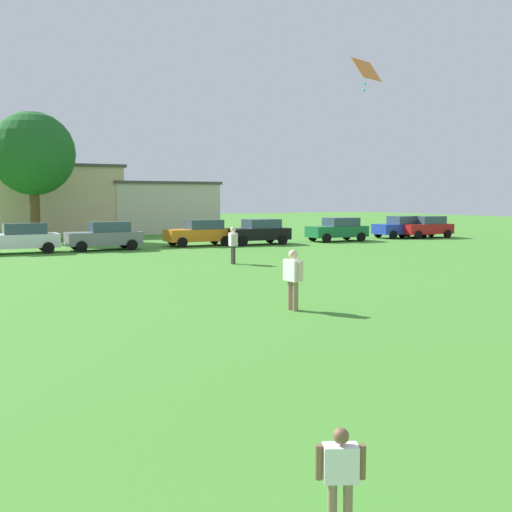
% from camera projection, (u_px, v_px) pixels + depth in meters
% --- Properties ---
extents(ground_plane, '(160.00, 160.00, 0.00)m').
position_uv_depth(ground_plane, '(5.00, 267.00, 27.56)').
color(ground_plane, '#42842D').
extents(child_kite_flyer, '(0.43, 0.30, 0.99)m').
position_uv_depth(child_kite_flyer, '(340.00, 470.00, 5.65)').
color(child_kite_flyer, '#8C7259').
rests_on(child_kite_flyer, ground).
extents(adult_bystander, '(0.36, 0.79, 1.68)m').
position_uv_depth(adult_bystander, '(293.00, 275.00, 16.77)').
color(adult_bystander, '#8C7259').
rests_on(adult_bystander, ground).
extents(bystander_near_trees, '(0.43, 0.82, 1.75)m').
position_uv_depth(bystander_near_trees, '(233.00, 242.00, 28.56)').
color(bystander_near_trees, '#3F3833').
rests_on(bystander_near_trees, ground).
extents(kite, '(1.26, 0.88, 1.10)m').
position_uv_depth(kite, '(366.00, 71.00, 20.79)').
color(kite, orange).
extents(parked_car_white_1, '(4.30, 2.02, 1.68)m').
position_uv_depth(parked_car_white_1, '(20.00, 238.00, 34.10)').
color(parked_car_white_1, white).
rests_on(parked_car_white_1, ground).
extents(parked_car_gray_2, '(4.30, 2.02, 1.68)m').
position_uv_depth(parked_car_gray_2, '(105.00, 236.00, 36.20)').
color(parked_car_gray_2, slate).
rests_on(parked_car_gray_2, ground).
extents(parked_car_orange_3, '(4.30, 2.02, 1.68)m').
position_uv_depth(parked_car_orange_3, '(200.00, 232.00, 39.45)').
color(parked_car_orange_3, orange).
rests_on(parked_car_orange_3, ground).
extents(parked_car_black_4, '(4.30, 2.02, 1.68)m').
position_uv_depth(parked_car_black_4, '(258.00, 232.00, 40.53)').
color(parked_car_black_4, black).
rests_on(parked_car_black_4, ground).
extents(parked_car_green_5, '(4.30, 2.02, 1.68)m').
position_uv_depth(parked_car_green_5, '(338.00, 229.00, 43.55)').
color(parked_car_green_5, '#196B38').
rests_on(parked_car_green_5, ground).
extents(parked_car_blue_6, '(4.30, 2.02, 1.68)m').
position_uv_depth(parked_car_blue_6, '(402.00, 227.00, 47.28)').
color(parked_car_blue_6, '#1E38AD').
rests_on(parked_car_blue_6, ground).
extents(parked_car_red_7, '(4.30, 2.02, 1.68)m').
position_uv_depth(parked_car_red_7, '(426.00, 227.00, 47.20)').
color(parked_car_red_7, red).
rests_on(parked_car_red_7, ground).
extents(tree_far_right, '(5.86, 5.86, 9.14)m').
position_uv_depth(tree_far_right, '(33.00, 154.00, 43.05)').
color(tree_far_right, brown).
rests_on(tree_far_right, ground).
extents(house_left, '(9.55, 6.97, 4.49)m').
position_uv_depth(house_left, '(158.00, 207.00, 54.79)').
color(house_left, beige).
rests_on(house_left, ground).
extents(house_right, '(11.51, 6.75, 5.80)m').
position_uv_depth(house_right, '(48.00, 200.00, 50.49)').
color(house_right, beige).
rests_on(house_right, ground).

